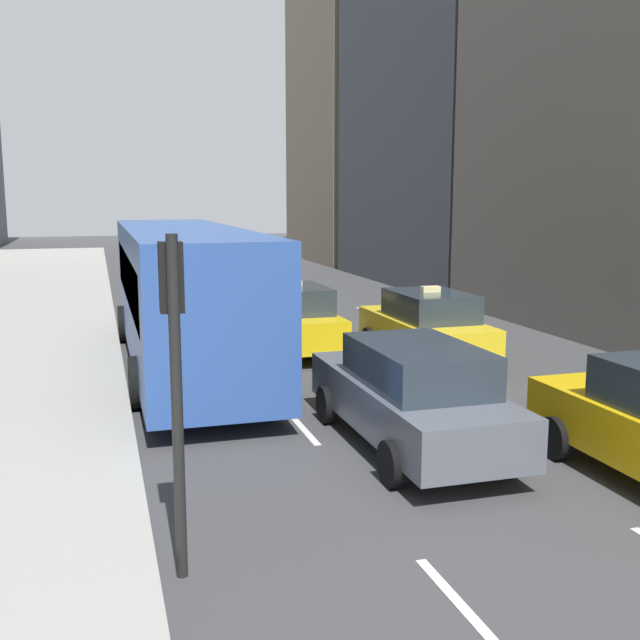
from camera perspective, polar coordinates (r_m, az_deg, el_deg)
lane_markings at (r=22.25m, az=-0.52°, el=-0.79°), size 5.72×56.00×0.01m
building_row_right at (r=31.61m, az=14.24°, el=22.07°), size 6.00×53.53×30.64m
taxi_lead at (r=39.34m, az=-9.77°, el=4.82°), size 2.02×4.40×1.87m
taxi_second at (r=19.04m, az=-2.21°, el=0.12°), size 2.02×4.40×1.87m
taxi_third at (r=18.04m, az=8.09°, el=-0.48°), size 2.02×4.40×1.87m
sedan_black_near at (r=11.95m, az=6.98°, el=-5.61°), size 2.02×4.96×1.71m
city_bus at (r=17.52m, az=-10.42°, el=2.16°), size 2.80×11.61×3.25m
traffic_light_pole at (r=7.74m, az=-11.04°, el=-2.32°), size 0.24×0.42×3.60m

